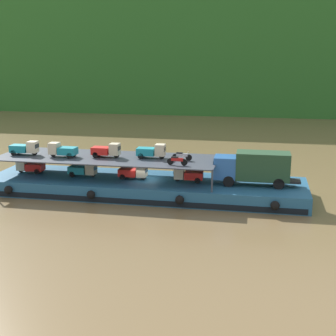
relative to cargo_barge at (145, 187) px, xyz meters
name	(u,v)px	position (x,y,z in m)	size (l,w,h in m)	color
ground_plane	(145,194)	(0.00, 0.03, -0.75)	(400.00, 400.00, 0.00)	brown
hillside_far_bank	(220,31)	(0.00, 73.40, 17.56)	(129.86, 28.62, 32.50)	#286023
cargo_barge	(145,187)	(0.00, 0.00, 0.00)	(30.57, 8.11, 1.50)	#23567A
covered_lorry	(254,167)	(10.30, -0.13, 2.44)	(7.88, 2.37, 3.10)	#285BA3
cargo_rack	(107,158)	(-3.80, 0.03, 2.69)	(21.37, 6.68, 2.00)	#383D47
mini_truck_lower_stern	(30,166)	(-12.04, 0.20, 1.44)	(2.78, 1.27, 1.38)	red
mini_truck_lower_aft	(83,170)	(-6.21, -0.13, 1.44)	(2.78, 1.26, 1.38)	teal
mini_truck_lower_mid	(134,172)	(-1.10, -0.15, 1.44)	(2.77, 1.25, 1.38)	red
mini_truck_lower_fore	(188,174)	(4.20, -0.09, 1.44)	(2.78, 1.26, 1.38)	red
mini_truck_upper_stern	(25,148)	(-12.09, -0.50, 3.44)	(2.76, 1.24, 1.38)	teal
mini_truck_upper_mid	(62,150)	(-8.04, -0.73, 3.44)	(2.77, 1.24, 1.38)	teal
mini_truck_upper_fore	(106,150)	(-3.81, 0.00, 3.44)	(2.76, 1.23, 1.38)	red
mini_truck_upper_bow	(152,151)	(0.58, 0.44, 3.44)	(2.75, 1.21, 1.38)	teal
motorcycle_upper_port	(177,160)	(3.48, -1.97, 3.18)	(1.90, 0.55, 0.87)	black
motorcycle_upper_centre	(182,156)	(3.58, 0.03, 3.18)	(1.90, 0.55, 0.87)	black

